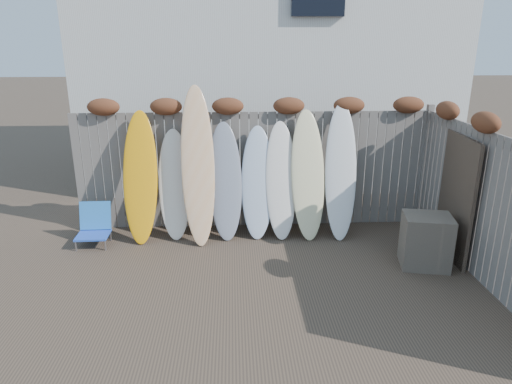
{
  "coord_description": "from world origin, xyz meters",
  "views": [
    {
      "loc": [
        -0.33,
        -5.14,
        3.09
      ],
      "look_at": [
        0.0,
        1.2,
        1.0
      ],
      "focal_mm": 32.0,
      "sensor_mm": 36.0,
      "label": 1
    }
  ],
  "objects_px": {
    "beach_chair": "(94,225)",
    "lattice_panel": "(456,198)",
    "surfboard_0": "(140,177)",
    "wooden_crate": "(426,241)"
  },
  "relations": [
    {
      "from": "beach_chair",
      "to": "lattice_panel",
      "type": "height_order",
      "value": "lattice_panel"
    },
    {
      "from": "beach_chair",
      "to": "surfboard_0",
      "type": "bearing_deg",
      "value": 14.76
    },
    {
      "from": "wooden_crate",
      "to": "lattice_panel",
      "type": "xyz_separation_m",
      "value": [
        0.54,
        0.34,
        0.53
      ]
    },
    {
      "from": "wooden_crate",
      "to": "surfboard_0",
      "type": "xyz_separation_m",
      "value": [
        -4.23,
        1.24,
        0.65
      ]
    },
    {
      "from": "wooden_crate",
      "to": "lattice_panel",
      "type": "height_order",
      "value": "lattice_panel"
    },
    {
      "from": "beach_chair",
      "to": "lattice_panel",
      "type": "bearing_deg",
      "value": -7.26
    },
    {
      "from": "surfboard_0",
      "to": "wooden_crate",
      "type": "bearing_deg",
      "value": -15.42
    },
    {
      "from": "lattice_panel",
      "to": "wooden_crate",
      "type": "bearing_deg",
      "value": -141.68
    },
    {
      "from": "lattice_panel",
      "to": "surfboard_0",
      "type": "height_order",
      "value": "surfboard_0"
    },
    {
      "from": "surfboard_0",
      "to": "beach_chair",
      "type": "bearing_deg",
      "value": -164.31
    }
  ]
}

